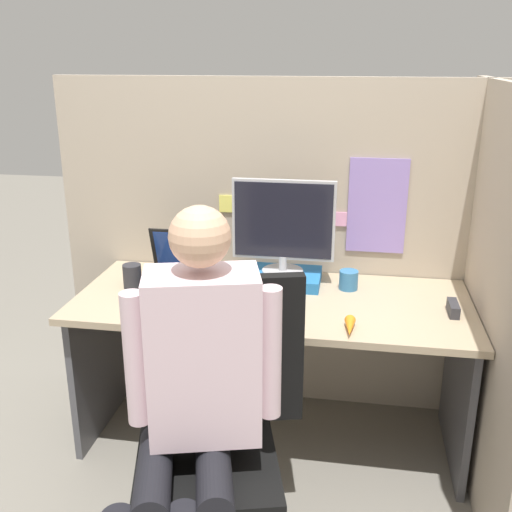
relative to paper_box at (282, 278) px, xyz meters
name	(u,v)px	position (x,y,z in m)	size (l,w,h in m)	color
ground_plane	(258,489)	(-0.02, -0.55, -0.73)	(12.00, 12.00, 0.00)	slate
cubicle_panel_back	(284,249)	(-0.02, 0.19, 0.08)	(2.19, 0.05, 1.61)	tan
cubicle_panel_right	(490,296)	(0.85, -0.26, 0.07)	(0.04, 1.36, 1.61)	tan
desk	(272,331)	(-0.02, -0.19, -0.18)	(1.69, 0.71, 0.70)	tan
paper_box	(282,278)	(0.00, 0.00, 0.00)	(0.35, 0.25, 0.05)	#236BAD
monitor	(283,225)	(0.00, 0.00, 0.25)	(0.46, 0.19, 0.43)	#B2B2B7
laptop	(183,275)	(-0.44, -0.11, 0.02)	(0.32, 0.25, 0.26)	black
mouse	(214,302)	(-0.25, -0.30, -0.01)	(0.07, 0.04, 0.03)	silver
stapler	(453,308)	(0.72, -0.23, 0.00)	(0.04, 0.12, 0.05)	#2D2D33
carrot_toy	(350,327)	(0.31, -0.47, 0.00)	(0.04, 0.16, 0.04)	orange
office_chair	(221,429)	(-0.10, -0.87, -0.23)	(0.57, 0.61, 1.00)	black
person	(194,391)	(-0.14, -1.03, 0.01)	(0.47, 0.52, 1.30)	black
coffee_mug	(349,280)	(0.30, -0.03, 0.02)	(0.08, 0.08, 0.09)	teal
pen_cup	(132,276)	(-0.66, -0.16, 0.03)	(0.08, 0.08, 0.11)	#28282D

